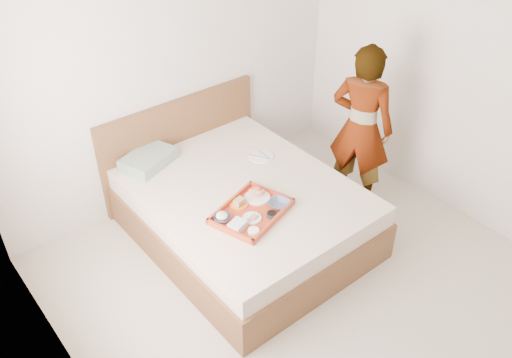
{
  "coord_description": "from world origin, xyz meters",
  "views": [
    {
      "loc": [
        -2.21,
        -1.84,
        3.19
      ],
      "look_at": [
        0.02,
        0.9,
        0.65
      ],
      "focal_mm": 37.62,
      "sensor_mm": 36.0,
      "label": 1
    }
  ],
  "objects_px": {
    "tray": "(252,211)",
    "dinner_plate": "(261,156)",
    "person": "(361,128)",
    "bed": "(244,212)"
  },
  "relations": [
    {
      "from": "dinner_plate",
      "to": "person",
      "type": "distance_m",
      "value": 0.92
    },
    {
      "from": "tray",
      "to": "dinner_plate",
      "type": "xyz_separation_m",
      "value": [
        0.58,
        0.58,
        -0.02
      ]
    },
    {
      "from": "tray",
      "to": "person",
      "type": "bearing_deg",
      "value": -13.39
    },
    {
      "from": "dinner_plate",
      "to": "person",
      "type": "relative_size",
      "value": 0.14
    },
    {
      "from": "dinner_plate",
      "to": "person",
      "type": "bearing_deg",
      "value": -33.76
    },
    {
      "from": "person",
      "to": "dinner_plate",
      "type": "bearing_deg",
      "value": 32.8
    },
    {
      "from": "tray",
      "to": "dinner_plate",
      "type": "bearing_deg",
      "value": 28.13
    },
    {
      "from": "dinner_plate",
      "to": "bed",
      "type": "bearing_deg",
      "value": -146.87
    },
    {
      "from": "bed",
      "to": "tray",
      "type": "bearing_deg",
      "value": -118.18
    },
    {
      "from": "tray",
      "to": "person",
      "type": "relative_size",
      "value": 0.38
    }
  ]
}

